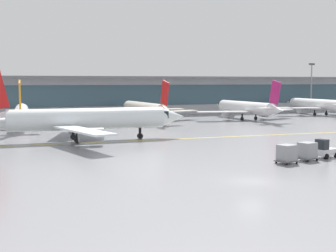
# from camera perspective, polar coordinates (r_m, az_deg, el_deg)

# --- Properties ---
(ground_plane) EXTENTS (400.00, 400.00, 0.00)m
(ground_plane) POSITION_cam_1_polar(r_m,az_deg,el_deg) (40.28, 10.11, -6.66)
(ground_plane) COLOR gray
(taxiway_centreline_stripe) EXTENTS (109.88, 5.92, 0.01)m
(taxiway_centreline_stripe) POSITION_cam_1_polar(r_m,az_deg,el_deg) (65.16, -9.36, -2.00)
(taxiway_centreline_stripe) COLOR yellow
(taxiway_centreline_stripe) RESTS_ON ground_plane
(terminal_concourse) EXTENTS (185.75, 11.00, 9.60)m
(terminal_concourse) POSITION_cam_1_polar(r_m,az_deg,el_deg) (115.48, -11.39, 3.65)
(terminal_concourse) COLOR #B2B7BC
(terminal_concourse) RESTS_ON ground_plane
(gate_airplane_2) EXTENTS (24.20, 26.13, 8.65)m
(gate_airplane_2) POSITION_cam_1_polar(r_m,az_deg,el_deg) (88.58, -17.45, 1.47)
(gate_airplane_2) COLOR white
(gate_airplane_2) RESTS_ON ground_plane
(gate_airplane_3) EXTENTS (24.26, 26.11, 8.65)m
(gate_airplane_3) POSITION_cam_1_polar(r_m,az_deg,el_deg) (98.35, -2.86, 2.09)
(gate_airplane_3) COLOR silver
(gate_airplane_3) RESTS_ON ground_plane
(gate_airplane_4) EXTENTS (24.28, 26.09, 8.65)m
(gate_airplane_4) POSITION_cam_1_polar(r_m,az_deg,el_deg) (103.89, 9.50, 2.21)
(gate_airplane_4) COLOR white
(gate_airplane_4) RESTS_ON ground_plane
(gate_airplane_5) EXTENTS (24.29, 26.05, 8.65)m
(gate_airplane_5) POSITION_cam_1_polar(r_m,az_deg,el_deg) (121.99, 17.77, 2.50)
(gate_airplane_5) COLOR white
(gate_airplane_5) RESTS_ON ground_plane
(taxiing_regional_jet) EXTENTS (30.42, 28.26, 10.08)m
(taxiing_regional_jet) POSITION_cam_1_polar(r_m,az_deg,el_deg) (66.73, -10.10, 0.77)
(taxiing_regional_jet) COLOR white
(taxiing_regional_jet) RESTS_ON ground_plane
(baggage_tug) EXTENTS (2.85, 2.09, 2.10)m
(baggage_tug) POSITION_cam_1_polar(r_m,az_deg,el_deg) (54.25, 18.58, -2.77)
(baggage_tug) COLOR silver
(baggage_tug) RESTS_ON ground_plane
(cargo_dolly_lead) EXTENTS (2.40, 2.03, 1.94)m
(cargo_dolly_lead) POSITION_cam_1_polar(r_m,az_deg,el_deg) (51.88, 16.61, -2.90)
(cargo_dolly_lead) COLOR #595B60
(cargo_dolly_lead) RESTS_ON ground_plane
(cargo_dolly_trailing) EXTENTS (2.40, 2.03, 1.94)m
(cargo_dolly_trailing) POSITION_cam_1_polar(r_m,az_deg,el_deg) (49.44, 14.27, -3.25)
(cargo_dolly_trailing) COLOR #595B60
(cargo_dolly_trailing) RESTS_ON ground_plane
(apron_light_mast_1) EXTENTS (1.80, 0.36, 13.34)m
(apron_light_mast_1) POSITION_cam_1_polar(r_m,az_deg,el_deg) (136.14, 17.07, 4.81)
(apron_light_mast_1) COLOR gray
(apron_light_mast_1) RESTS_ON ground_plane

